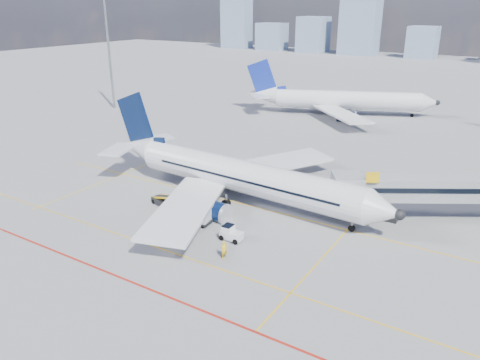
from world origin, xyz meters
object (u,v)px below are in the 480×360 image
object	(u,v)px
baggage_tug	(230,233)
ramp_worker	(224,250)
main_aircraft	(234,175)
belt_loader	(166,202)
cargo_dolly	(193,213)
second_aircraft	(339,100)

from	to	relation	value
baggage_tug	ramp_worker	xyz separation A→B (m)	(1.59, -3.53, 0.14)
main_aircraft	belt_loader	xyz separation A→B (m)	(-5.72, -6.52, -2.60)
baggage_tug	ramp_worker	size ratio (longest dim) A/B	1.29
ramp_worker	cargo_dolly	bearing A→B (deg)	82.26
cargo_dolly	belt_loader	distance (m)	5.99
second_aircraft	baggage_tug	xyz separation A→B (m)	(11.91, -62.20, -2.44)
second_aircraft	ramp_worker	world-z (taller)	second_aircraft
ramp_worker	main_aircraft	bearing A→B (deg)	53.86
ramp_worker	baggage_tug	bearing A→B (deg)	49.07
baggage_tug	cargo_dolly	size ratio (longest dim) A/B	0.55
main_aircraft	belt_loader	size ratio (longest dim) A/B	7.02
main_aircraft	belt_loader	bearing A→B (deg)	-127.80
cargo_dolly	second_aircraft	bearing A→B (deg)	86.53
baggage_tug	ramp_worker	distance (m)	3.88
main_aircraft	baggage_tug	size ratio (longest dim) A/B	17.77
second_aircraft	baggage_tug	world-z (taller)	second_aircraft
main_aircraft	ramp_worker	bearing A→B (deg)	-57.46
belt_loader	ramp_worker	bearing A→B (deg)	-9.62
ramp_worker	belt_loader	bearing A→B (deg)	88.07
cargo_dolly	ramp_worker	size ratio (longest dim) A/B	2.36
baggage_tug	belt_loader	world-z (taller)	belt_loader
baggage_tug	second_aircraft	bearing A→B (deg)	100.19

